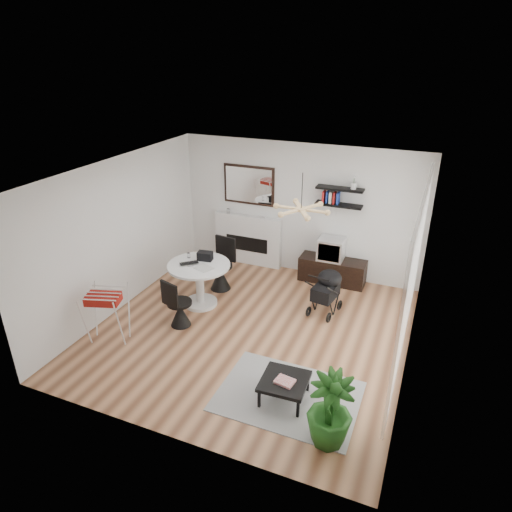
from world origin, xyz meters
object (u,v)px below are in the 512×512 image
at_px(drying_rack, 107,315).
at_px(stroller, 326,293).
at_px(coffee_table, 284,382).
at_px(dining_table, 200,278).
at_px(potted_plant, 330,410).
at_px(fireplace, 248,234).
at_px(tv_console, 332,270).
at_px(crt_tv, 331,249).

xyz_separation_m(drying_rack, stroller, (3.01, 2.21, -0.10)).
xyz_separation_m(drying_rack, coffee_table, (3.07, -0.22, -0.18)).
relative_size(dining_table, potted_plant, 1.16).
xyz_separation_m(fireplace, drying_rack, (-0.91, -3.55, -0.21)).
height_order(tv_console, stroller, stroller).
xyz_separation_m(crt_tv, stroller, (0.23, -1.16, -0.34)).
distance_m(fireplace, coffee_table, 4.36).
height_order(dining_table, drying_rack, drying_rack).
bearing_deg(tv_console, stroller, -81.54).
xyz_separation_m(dining_table, potted_plant, (2.99, -2.25, -0.06)).
bearing_deg(coffee_table, tv_console, 93.79).
xyz_separation_m(fireplace, tv_console, (1.92, -0.16, -0.44)).
distance_m(fireplace, stroller, 2.50).
bearing_deg(stroller, coffee_table, -79.28).
bearing_deg(coffee_table, crt_tv, 94.63).
bearing_deg(drying_rack, coffee_table, -21.85).
distance_m(dining_table, drying_rack, 1.76).
height_order(tv_console, dining_table, dining_table).
bearing_deg(stroller, drying_rack, -134.43).
height_order(fireplace, stroller, fireplace).
xyz_separation_m(crt_tv, dining_table, (-1.97, -1.82, -0.17)).
bearing_deg(potted_plant, stroller, 105.27).
height_order(crt_tv, coffee_table, crt_tv).
distance_m(fireplace, drying_rack, 3.67).
bearing_deg(potted_plant, fireplace, 124.29).
bearing_deg(crt_tv, potted_plant, -75.94).
xyz_separation_m(crt_tv, potted_plant, (1.02, -4.07, -0.23)).
height_order(drying_rack, stroller, drying_rack).
xyz_separation_m(dining_table, coffee_table, (2.26, -1.78, -0.25)).
xyz_separation_m(tv_console, crt_tv, (-0.05, -0.00, 0.47)).
bearing_deg(tv_console, dining_table, -137.95).
xyz_separation_m(fireplace, dining_table, (-0.10, -1.99, -0.14)).
height_order(dining_table, potted_plant, potted_plant).
relative_size(stroller, coffee_table, 1.34).
relative_size(fireplace, crt_tv, 4.33).
distance_m(crt_tv, dining_table, 2.68).
bearing_deg(dining_table, fireplace, 87.19).
bearing_deg(fireplace, stroller, -32.44).
height_order(fireplace, tv_console, fireplace).
xyz_separation_m(fireplace, crt_tv, (1.87, -0.17, 0.03)).
height_order(crt_tv, stroller, crt_tv).
xyz_separation_m(crt_tv, coffee_table, (0.29, -3.59, -0.42)).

